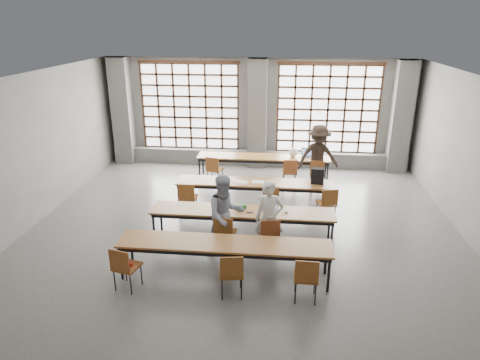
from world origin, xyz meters
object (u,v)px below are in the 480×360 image
(chair_back_left, at_px, (214,167))
(plastic_bag, at_px, (293,152))
(chair_mid_centre, at_px, (269,199))
(chair_near_mid, at_px, (232,271))
(chair_mid_right, at_px, (328,201))
(red_pouch, at_px, (127,264))
(chair_back_mid, at_px, (290,170))
(green_box, at_px, (240,207))
(desk_row_d, at_px, (224,246))
(student_female, at_px, (226,214))
(desk_row_b, at_px, (254,184))
(student_male, at_px, (269,218))
(desk_row_c, at_px, (242,213))
(chair_near_right, at_px, (306,275))
(mouse, at_px, (286,212))
(chair_front_left, at_px, (225,231))
(desk_row_a, at_px, (263,158))
(chair_mid_left, at_px, (188,196))
(laptop_back, at_px, (308,155))
(student_back, at_px, (318,157))
(laptop_front, at_px, (269,207))
(chair_back_right, at_px, (317,171))
(chair_near_left, at_px, (124,265))
(backpack, at_px, (318,176))
(chair_front_right, at_px, (269,233))
(phone, at_px, (250,212))

(chair_back_left, distance_m, plastic_bag, 2.44)
(chair_mid_centre, relative_size, chair_near_mid, 1.00)
(chair_mid_right, distance_m, red_pouch, 4.97)
(chair_back_mid, bearing_deg, plastic_bag, 82.15)
(chair_near_mid, relative_size, green_box, 3.52)
(desk_row_d, xyz_separation_m, student_female, (-0.11, 0.96, 0.19))
(desk_row_b, distance_m, student_male, 2.33)
(desk_row_b, xyz_separation_m, chair_back_mid, (0.93, 1.55, -0.13))
(chair_back_mid, bearing_deg, student_male, -96.79)
(desk_row_c, height_order, student_female, student_female)
(chair_back_left, relative_size, green_box, 3.52)
(chair_near_right, xyz_separation_m, green_box, (-1.35, 2.17, 0.24))
(chair_mid_right, height_order, mouse, chair_mid_right)
(chair_front_left, bearing_deg, mouse, 25.86)
(desk_row_a, bearing_deg, desk_row_d, -94.67)
(chair_mid_left, distance_m, laptop_back, 4.23)
(mouse, bearing_deg, student_back, 75.48)
(student_female, height_order, laptop_front, student_female)
(desk_row_c, height_order, chair_back_left, chair_back_left)
(chair_back_mid, bearing_deg, desk_row_d, -104.63)
(chair_back_right, height_order, chair_mid_left, same)
(chair_near_left, bearing_deg, chair_back_left, 82.19)
(desk_row_b, distance_m, backpack, 1.62)
(laptop_front, bearing_deg, chair_mid_centre, 91.50)
(chair_front_right, xyz_separation_m, backpack, (1.11, 2.45, 0.39))
(phone, distance_m, red_pouch, 2.83)
(chair_near_mid, bearing_deg, chair_front_left, 102.48)
(chair_back_left, height_order, mouse, chair_back_left)
(chair_back_mid, xyz_separation_m, mouse, (-0.10, -3.34, 0.21))
(desk_row_b, bearing_deg, chair_mid_left, -158.53)
(desk_row_b, bearing_deg, chair_mid_right, -18.99)
(chair_mid_left, bearing_deg, laptop_back, 43.60)
(desk_row_a, bearing_deg, phone, -90.97)
(student_back, distance_m, laptop_front, 3.58)
(chair_mid_right, distance_m, mouse, 1.55)
(chair_mid_left, bearing_deg, laptop_front, -26.89)
(chair_back_left, bearing_deg, chair_back_mid, -0.06)
(chair_mid_right, distance_m, chair_front_right, 2.22)
(desk_row_d, xyz_separation_m, chair_mid_left, (-1.28, 2.61, -0.13))
(desk_row_a, bearing_deg, chair_front_right, -85.41)
(chair_back_left, relative_size, chair_mid_right, 1.00)
(student_female, relative_size, mouse, 17.34)
(desk_row_b, relative_size, phone, 30.77)
(desk_row_c, height_order, laptop_back, laptop_back)
(chair_near_mid, bearing_deg, chair_mid_right, 59.22)
(chair_near_mid, xyz_separation_m, phone, (0.16, 1.99, 0.20))
(desk_row_b, distance_m, laptop_front, 1.73)
(chair_mid_centre, distance_m, mouse, 1.25)
(desk_row_a, xyz_separation_m, laptop_front, (0.33, -3.85, 0.13))
(student_male, bearing_deg, phone, 132.81)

